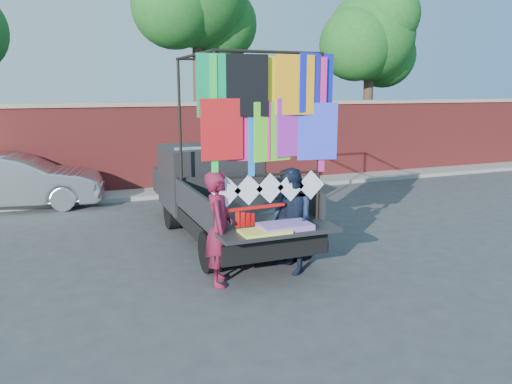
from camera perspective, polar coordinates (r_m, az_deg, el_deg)
name	(u,v)px	position (r m, az deg, el deg)	size (l,w,h in m)	color
ground	(272,259)	(9.00, 1.90, -7.69)	(90.00, 90.00, 0.00)	#38383A
brick_wall	(179,145)	(15.25, -8.82, 5.31)	(30.00, 0.45, 2.61)	#9D2E2D
curb	(186,191)	(14.77, -8.04, 0.16)	(30.00, 1.20, 0.12)	gray
tree_mid	(198,0)	(16.71, -6.63, 20.96)	(4.20, 3.30, 7.73)	#38281C
tree_right	(372,39)	(19.38, 13.15, 16.64)	(4.20, 3.30, 6.62)	#38281C
pickup_truck	(217,191)	(10.48, -4.50, 0.17)	(2.25, 5.64, 3.55)	black
sedan	(16,181)	(14.02, -25.74, 1.10)	(1.46, 4.19, 1.38)	#B8BABF
woman	(219,229)	(7.67, -4.24, -4.19)	(0.65, 0.43, 1.78)	maroon
man	(290,221)	(8.16, 3.95, -3.36)	(0.85, 0.66, 1.74)	#151F36
streamer_bundle	(250,221)	(7.82, -0.74, -3.29)	(1.00, 0.11, 0.69)	red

